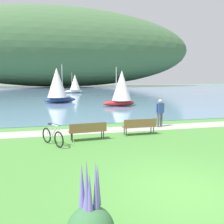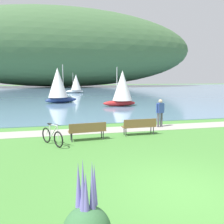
{
  "view_description": "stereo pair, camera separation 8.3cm",
  "coord_description": "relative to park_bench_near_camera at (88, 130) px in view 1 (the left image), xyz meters",
  "views": [
    {
      "loc": [
        -3.2,
        -5.17,
        3.0
      ],
      "look_at": [
        -0.15,
        7.91,
        1.0
      ],
      "focal_mm": 36.9,
      "sensor_mm": 36.0,
      "label": 1
    },
    {
      "loc": [
        -3.12,
        -5.19,
        3.0
      ],
      "look_at": [
        -0.15,
        7.91,
        1.0
      ],
      "focal_mm": 36.9,
      "sensor_mm": 36.0,
      "label": 2
    }
  ],
  "objects": [
    {
      "name": "sailboat_toward_hillside",
      "position": [
        5.14,
        12.58,
        1.44
      ],
      "size": [
        3.48,
        2.09,
        4.07
      ],
      "color": "#B22323",
      "rests_on": "bay_water"
    },
    {
      "name": "park_bench_further_along",
      "position": [
        2.79,
        0.44,
        0.0
      ],
      "size": [
        1.81,
        0.51,
        0.88
      ],
      "color": "brown",
      "rests_on": "ground"
    },
    {
      "name": "distant_hillside",
      "position": [
        -0.12,
        68.63,
        12.2
      ],
      "size": [
        90.38,
        28.0,
        25.36
      ],
      "primitive_type": "ellipsoid",
      "color": "#42663D",
      "rests_on": "bay_water"
    },
    {
      "name": "ground_plane",
      "position": [
        1.88,
        -5.63,
        -0.52
      ],
      "size": [
        200.0,
        200.0,
        0.0
      ],
      "primitive_type": "plane",
      "color": "#478438"
    },
    {
      "name": "sailboat_nearest_to_shore",
      "position": [
        -1.4,
        17.25,
        1.65
      ],
      "size": [
        4.0,
        2.9,
        4.53
      ],
      "color": "navy",
      "rests_on": "bay_water"
    },
    {
      "name": "bicycle_leaning_near_bench",
      "position": [
        -1.64,
        -0.44,
        -0.12
      ],
      "size": [
        0.98,
        1.54,
        1.01
      ],
      "color": "black",
      "rests_on": "ground"
    },
    {
      "name": "shoreline_path",
      "position": [
        1.88,
        1.93,
        -0.52
      ],
      "size": [
        60.0,
        1.5,
        0.01
      ],
      "primitive_type": "cube",
      "color": "#A39E93",
      "rests_on": "ground"
    },
    {
      "name": "park_bench_near_camera",
      "position": [
        0.0,
        0.0,
        0.0
      ],
      "size": [
        1.83,
        0.63,
        0.88
      ],
      "color": "brown",
      "rests_on": "ground"
    },
    {
      "name": "person_at_shoreline",
      "position": [
        4.7,
        2.06,
        0.46
      ],
      "size": [
        0.59,
        0.31,
        1.71
      ],
      "color": "#4C4C51",
      "rests_on": "ground"
    },
    {
      "name": "bay_water",
      "position": [
        1.88,
        43.78,
        -0.5
      ],
      "size": [
        180.0,
        80.0,
        0.04
      ],
      "primitive_type": "cube",
      "color": "#5B7F9E",
      "rests_on": "ground"
    },
    {
      "name": "sailboat_mid_bay",
      "position": [
        1.89,
        35.25,
        1.39
      ],
      "size": [
        3.39,
        2.04,
        3.97
      ],
      "color": "white",
      "rests_on": "bay_water"
    }
  ]
}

